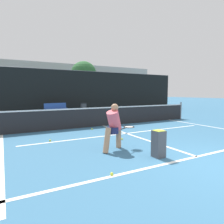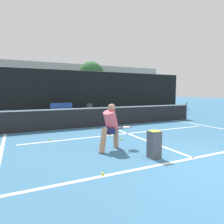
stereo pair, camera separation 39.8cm
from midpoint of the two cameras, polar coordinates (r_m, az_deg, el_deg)
ground_plane at (r=5.35m, az=30.21°, el=-13.53°), size 100.00×100.00×0.00m
court_baseline_near at (r=5.75m, az=24.25°, el=-11.91°), size 11.00×0.10×0.01m
court_service_line at (r=8.27m, az=5.77°, el=-6.15°), size 8.25×0.10×0.01m
court_center_mark at (r=7.75m, az=8.24°, el=-6.98°), size 0.10×5.55×0.01m
court_sideline_left at (r=6.48m, az=-27.59°, el=-10.09°), size 0.10×6.55×0.01m
court_sideline_right at (r=10.90m, az=28.33°, el=-3.93°), size 0.10×6.55×0.01m
net at (r=10.05m, az=-0.61°, el=-1.08°), size 11.09×0.09×1.07m
fence_back at (r=17.38m, az=-11.75°, el=5.85°), size 24.00×0.06×3.58m
player_practicing at (r=5.85m, az=1.61°, el=-3.90°), size 1.24×0.53×1.37m
tennis_ball_scattered_0 at (r=9.09m, az=-3.98°, el=-4.86°), size 0.07×0.07×0.07m
tennis_ball_scattered_1 at (r=7.34m, az=-15.79°, el=-7.61°), size 0.07×0.07×0.07m
tennis_ball_scattered_2 at (r=4.26m, az=0.07°, el=-17.27°), size 0.07×0.07×0.07m
tennis_ball_scattered_3 at (r=7.77m, az=0.78°, el=-6.66°), size 0.07×0.07×0.07m
tennis_ball_scattered_4 at (r=7.17m, az=4.25°, el=-7.73°), size 0.07×0.07×0.07m
ball_hopper at (r=5.35m, az=14.07°, el=-8.80°), size 0.28×0.28×0.71m
courtside_bench at (r=16.04m, az=-13.39°, el=1.15°), size 1.78×0.60×0.86m
trash_bin at (r=16.48m, az=-5.78°, el=1.19°), size 0.50×0.50×0.82m
parked_car at (r=19.82m, az=-17.22°, el=2.40°), size 1.86×4.50×1.54m
tree_mid at (r=23.80m, az=-5.49°, el=10.60°), size 2.99×2.99×5.27m
building_far at (r=29.51m, az=-17.71°, el=7.64°), size 36.00×2.40×5.70m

